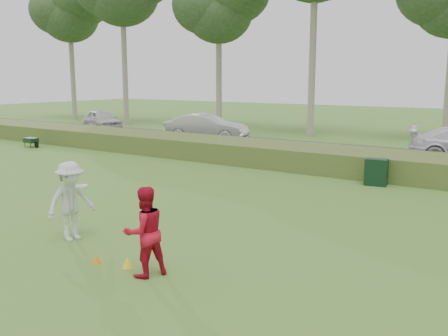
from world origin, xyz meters
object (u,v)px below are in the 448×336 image
Objects in this scene: player_white at (71,201)px; utility_cabinet at (376,172)px; cone_orange at (96,259)px; car_mid at (206,128)px; player_red at (145,232)px; cone_yellow at (128,262)px; car_left at (102,120)px.

player_white is 1.96× the size of utility_cabinet.
cone_orange is 19.76m from car_mid.
cone_yellow is (-0.58, 0.09, -0.76)m from player_red.
player_white is at bearing -111.37° from car_left.
player_red is at bearing 4.45° from cone_orange.
car_left is (-18.07, 17.46, -0.15)m from player_white.
player_white reaches higher than cone_orange.
cone_orange is (-1.28, -0.10, -0.78)m from player_red.
player_red is 20.31m from car_mid.
car_left is (-22.12, 7.43, 0.31)m from utility_cabinet.
utility_cabinet is at bearing 80.92° from cone_yellow.
cone_yellow is 0.24× the size of utility_cabinet.
player_red is 0.41× the size of car_left.
car_left is at bearing -109.39° from player_red.
player_white is 10.83m from utility_cabinet.
utility_cabinet is at bearing -164.55° from player_red.
cone_orange is 0.21× the size of utility_cabinet.
cone_orange is at bearing -110.08° from car_left.
player_red is 0.36× the size of car_mid.
car_left is at bearing 153.81° from utility_cabinet.
car_left is at bearing 54.70° from player_white.
cone_yellow is at bearing 15.56° from cone_orange.
car_mid reaches higher than car_left.
player_white is 9.29× the size of cone_orange.
cone_yellow reaches higher than cone_orange.
player_white is at bearing -170.10° from car_mid.
player_red is 8.76× the size of cone_orange.
cone_orange is at bearing -166.74° from car_mid.
player_red is at bearing -163.47° from car_mid.
cone_yellow is at bearing -94.70° from player_white.
player_red reaches higher than car_left.
cone_yellow is at bearing -164.73° from car_mid.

